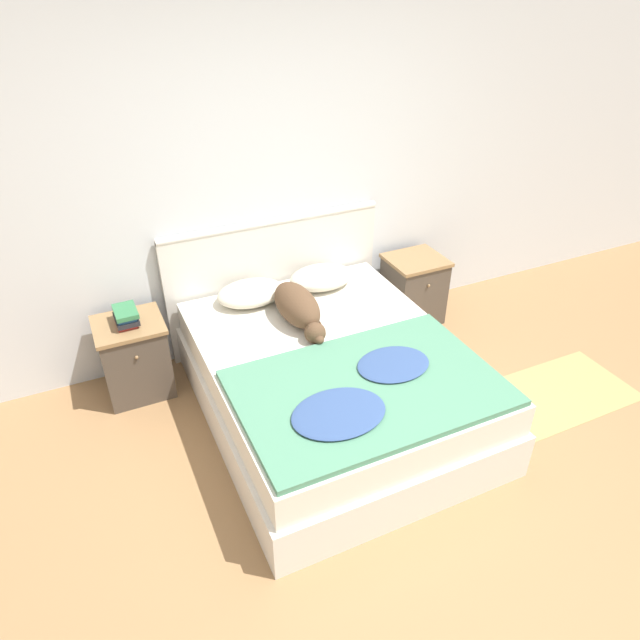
% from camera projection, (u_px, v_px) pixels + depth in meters
% --- Properties ---
extents(ground_plane, '(16.00, 16.00, 0.00)m').
position_uv_depth(ground_plane, '(409.00, 529.00, 3.12)').
color(ground_plane, '#997047').
extents(wall_back, '(9.00, 0.06, 2.55)m').
position_uv_depth(wall_back, '(262.00, 184.00, 4.06)').
color(wall_back, silver).
rests_on(wall_back, ground_plane).
extents(bed, '(1.62, 2.01, 0.53)m').
position_uv_depth(bed, '(333.00, 382.00, 3.77)').
color(bed, silver).
rests_on(bed, ground_plane).
extents(headboard, '(1.70, 0.06, 1.03)m').
position_uv_depth(headboard, '(275.00, 278.00, 4.41)').
color(headboard, silver).
rests_on(headboard, ground_plane).
extents(nightstand_left, '(0.46, 0.43, 0.57)m').
position_uv_depth(nightstand_left, '(135.00, 357.00, 3.97)').
color(nightstand_left, '#4C4238').
rests_on(nightstand_left, ground_plane).
extents(nightstand_right, '(0.46, 0.43, 0.57)m').
position_uv_depth(nightstand_right, '(413.00, 289.00, 4.78)').
color(nightstand_right, '#4C4238').
rests_on(nightstand_right, ground_plane).
extents(pillow_left, '(0.49, 0.35, 0.14)m').
position_uv_depth(pillow_left, '(251.00, 293.00, 4.08)').
color(pillow_left, beige).
rests_on(pillow_left, bed).
extents(pillow_right, '(0.49, 0.35, 0.14)m').
position_uv_depth(pillow_right, '(321.00, 277.00, 4.28)').
color(pillow_right, beige).
rests_on(pillow_right, bed).
extents(quilt, '(1.51, 1.00, 0.06)m').
position_uv_depth(quilt, '(367.00, 388.00, 3.26)').
color(quilt, '#4C8466').
rests_on(quilt, bed).
extents(dog, '(0.25, 0.74, 0.24)m').
position_uv_depth(dog, '(298.00, 307.00, 3.85)').
color(dog, brown).
rests_on(dog, bed).
extents(book_stack, '(0.15, 0.22, 0.11)m').
position_uv_depth(book_stack, '(126.00, 316.00, 3.78)').
color(book_stack, '#AD2D28').
rests_on(book_stack, nightstand_left).
extents(rug, '(1.18, 0.63, 0.00)m').
position_uv_depth(rug, '(552.00, 395.00, 4.07)').
color(rug, tan).
rests_on(rug, ground_plane).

